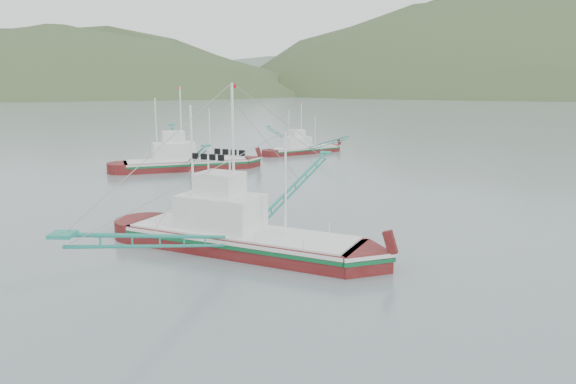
{
  "coord_description": "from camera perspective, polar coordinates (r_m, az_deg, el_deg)",
  "views": [
    {
      "loc": [
        1.72,
        -34.4,
        11.39
      ],
      "look_at": [
        0.0,
        6.0,
        3.2
      ],
      "focal_mm": 35.0,
      "sensor_mm": 36.0,
      "label": 1
    }
  ],
  "objects": [
    {
      "name": "ridge_distant",
      "position": [
        595.18,
        5.24,
        10.31
      ],
      "size": [
        960.0,
        400.0,
        240.0
      ],
      "primitive_type": "ellipsoid",
      "color": "slate",
      "rests_on": "ground"
    },
    {
      "name": "bg_boat_far",
      "position": [
        87.16,
        1.52,
        5.13
      ],
      "size": [
        15.59,
        18.54,
        8.45
      ],
      "rotation": [
        0.0,
        0.0,
        0.63
      ],
      "color": "#510D0D",
      "rests_on": "ground"
    },
    {
      "name": "headland_left",
      "position": [
        434.4,
        -22.6,
        9.09
      ],
      "size": [
        448.0,
        308.0,
        210.0
      ],
      "primitive_type": "ellipsoid",
      "color": "#364B26",
      "rests_on": "ground"
    },
    {
      "name": "ground",
      "position": [
        36.28,
        -0.41,
        -6.85
      ],
      "size": [
        1200.0,
        1200.0,
        0.0
      ],
      "primitive_type": "plane",
      "color": "slate",
      "rests_on": "ground"
    },
    {
      "name": "main_boat",
      "position": [
        37.52,
        -4.94,
        -2.37
      ],
      "size": [
        16.76,
        28.27,
        12.0
      ],
      "rotation": [
        0.0,
        0.0,
        -0.41
      ],
      "color": "#510D0D",
      "rests_on": "ground"
    },
    {
      "name": "bg_boat_left",
      "position": [
        72.49,
        -10.4,
        4.01
      ],
      "size": [
        15.84,
        26.81,
        11.29
      ],
      "rotation": [
        0.0,
        0.0,
        0.37
      ],
      "color": "#510D0D",
      "rests_on": "ground"
    }
  ]
}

